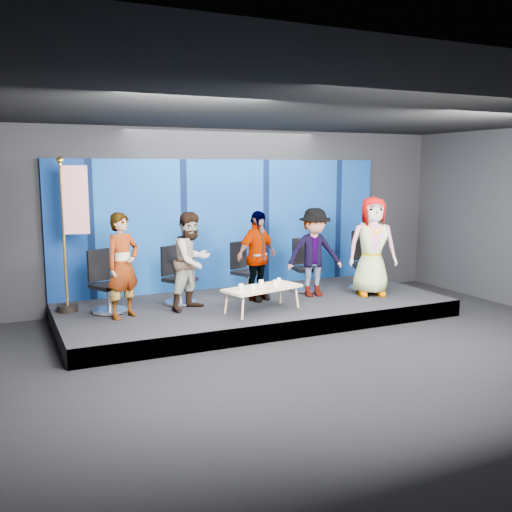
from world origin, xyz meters
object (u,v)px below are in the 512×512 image
object	(u,v)px
chair_a	(107,292)
flag_stand	(72,231)
panelist_b	(192,261)
chair_d	(305,274)
coffee_table	(262,289)
chair_c	(245,278)
panelist_d	(314,252)
mug_b	(253,287)
panelist_e	(372,246)
mug_d	(275,283)
chair_b	(178,285)
panelist_c	(257,256)
mug_c	(261,283)
chair_e	(365,271)
panelist_a	(123,266)
mug_e	(279,280)
mug_a	(241,287)

from	to	relation	value
chair_a	flag_stand	world-z (taller)	flag_stand
panelist_b	chair_d	world-z (taller)	panelist_b
chair_a	coffee_table	distance (m)	2.65
chair_c	panelist_d	xyz separation A→B (m)	(1.16, -0.64, 0.51)
mug_b	chair_a	bearing A→B (deg)	152.36
panelist_e	mug_d	bearing A→B (deg)	-152.39
chair_c	panelist_b	bearing A→B (deg)	-176.28
chair_b	panelist_b	size ratio (longest dim) A/B	0.62
panelist_d	coffee_table	distance (m)	1.60
panelist_c	mug_c	size ratio (longest dim) A/B	17.43
chair_a	chair_e	size ratio (longest dim) A/B	0.91
panelist_b	chair_e	distance (m)	3.71
panelist_a	mug_d	distance (m)	2.57
coffee_table	mug_d	distance (m)	0.25
chair_a	panelist_c	xyz separation A→B (m)	(2.69, -0.26, 0.48)
mug_d	mug_b	bearing A→B (deg)	-170.23
mug_c	mug_d	bearing A→B (deg)	-43.76
chair_e	mug_b	world-z (taller)	chair_e
panelist_c	chair_d	size ratio (longest dim) A/B	1.60
coffee_table	mug_e	size ratio (longest dim) A/B	17.01
mug_a	mug_e	size ratio (longest dim) A/B	1.23
chair_c	mug_a	xyz separation A→B (m)	(-0.67, -1.36, 0.14)
panelist_e	mug_b	bearing A→B (deg)	-152.00
panelist_d	flag_stand	size ratio (longest dim) A/B	0.64
flag_stand	panelist_a	bearing A→B (deg)	-39.08
panelist_a	chair_c	size ratio (longest dim) A/B	1.68
chair_e	flag_stand	xyz separation A→B (m)	(-5.55, 0.61, 1.00)
chair_b	panelist_c	xyz separation A→B (m)	(1.41, -0.35, 0.49)
flag_stand	chair_b	bearing A→B (deg)	2.95
chair_a	panelist_d	xyz separation A→B (m)	(3.83, -0.40, 0.49)
panelist_a	mug_b	bearing A→B (deg)	-47.15
chair_c	coffee_table	distance (m)	1.30
chair_a	mug_a	size ratio (longest dim) A/B	10.09
chair_d	chair_e	xyz separation A→B (m)	(1.15, -0.40, 0.04)
mug_a	mug_e	world-z (taller)	mug_a
chair_d	mug_e	distance (m)	1.42
panelist_c	mug_d	distance (m)	0.89
panelist_b	flag_stand	xyz separation A→B (m)	(-1.88, 0.70, 0.54)
panelist_e	chair_c	bearing A→B (deg)	175.23
coffee_table	chair_e	bearing A→B (deg)	15.42
chair_b	panelist_c	bearing A→B (deg)	-43.26
chair_a	chair_e	bearing A→B (deg)	-31.71
panelist_c	mug_c	distance (m)	0.77
panelist_d	mug_a	bearing A→B (deg)	-149.90
chair_a	mug_a	xyz separation A→B (m)	(2.00, -1.12, 0.12)
mug_a	mug_c	xyz separation A→B (m)	(0.48, 0.23, -0.01)
chair_a	flag_stand	distance (m)	1.18
mug_a	coffee_table	bearing A→B (deg)	11.67
panelist_a	mug_a	xyz separation A→B (m)	(1.81, -0.66, -0.39)
chair_e	coffee_table	world-z (taller)	chair_e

